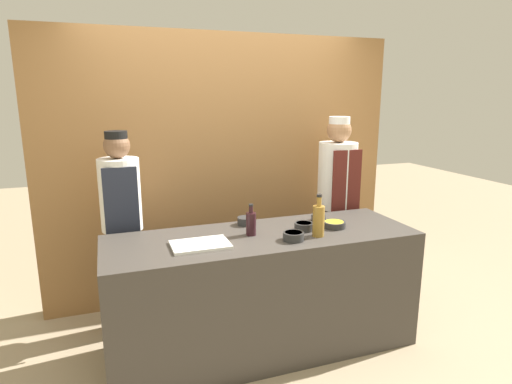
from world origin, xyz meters
TOP-DOWN VIEW (x-y plane):
  - ground_plane at (0.00, 0.00)m, footprint 14.00×14.00m
  - cabinet_wall at (0.00, 1.06)m, footprint 3.24×0.18m
  - counter at (0.00, 0.00)m, footprint 2.23×0.75m
  - sauce_bowl_green at (0.54, 0.17)m, footprint 0.12×0.12m
  - sauce_bowl_purple at (-0.04, 0.26)m, footprint 0.13×0.13m
  - sauce_bowl_white at (0.15, -0.19)m, footprint 0.15×0.15m
  - sauce_bowl_yellow at (0.56, -0.02)m, footprint 0.17×0.17m
  - sauce_bowl_red at (0.32, -0.01)m, footprint 0.14×0.14m
  - cutting_board at (-0.48, -0.09)m, footprint 0.38×0.26m
  - bottle_vinegar at (0.36, -0.16)m, footprint 0.08×0.08m
  - bottle_wine at (-0.08, 0.02)m, footprint 0.07×0.07m
  - chef_left at (-0.94, 0.60)m, footprint 0.31×0.31m
  - chef_right at (0.94, 0.60)m, footprint 0.35×0.35m

SIDE VIEW (x-z plane):
  - ground_plane at x=0.00m, z-range 0.00..0.00m
  - counter at x=0.00m, z-range 0.00..0.89m
  - chef_left at x=-0.94m, z-range 0.08..1.69m
  - cutting_board at x=-0.48m, z-range 0.89..0.91m
  - chef_right at x=0.94m, z-range 0.08..1.76m
  - sauce_bowl_yellow at x=0.56m, z-range 0.89..0.94m
  - sauce_bowl_green at x=0.54m, z-range 0.90..0.95m
  - sauce_bowl_red at x=0.32m, z-range 0.90..0.95m
  - sauce_bowl_white at x=0.15m, z-range 0.90..0.95m
  - sauce_bowl_purple at x=-0.04m, z-range 0.90..0.96m
  - bottle_wine at x=-0.08m, z-range 0.87..1.10m
  - bottle_vinegar at x=0.36m, z-range 0.86..1.16m
  - cabinet_wall at x=0.00m, z-range 0.00..2.40m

